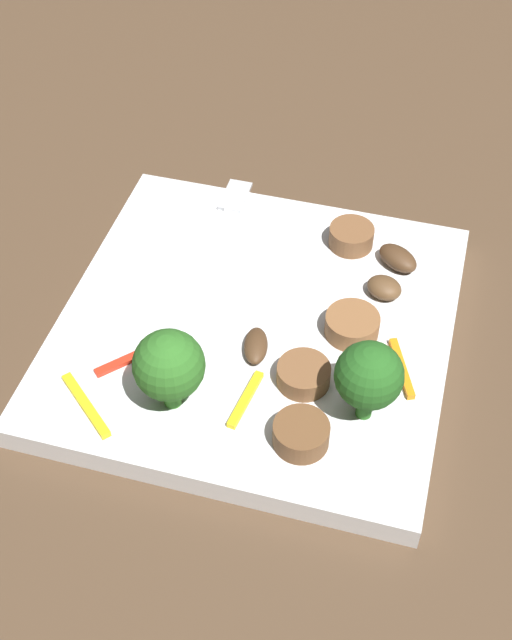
{
  "coord_description": "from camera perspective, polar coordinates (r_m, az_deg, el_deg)",
  "views": [
    {
      "loc": [
        -0.37,
        -0.1,
        0.44
      ],
      "look_at": [
        0.0,
        0.0,
        0.02
      ],
      "focal_mm": 47.99,
      "sensor_mm": 36.0,
      "label": 1
    }
  ],
  "objects": [
    {
      "name": "fork",
      "position": [
        0.62,
        -2.9,
        4.99
      ],
      "size": [
        0.18,
        0.02,
        0.0
      ],
      "rotation": [
        0.0,
        0.0,
        0.0
      ],
      "color": "silver",
      "rests_on": "plate"
    },
    {
      "name": "sausage_slice_1",
      "position": [
        0.5,
        3.03,
        -7.61
      ],
      "size": [
        0.04,
        0.04,
        0.02
      ],
      "primitive_type": "cylinder",
      "rotation": [
        0.0,
        0.0,
        0.21
      ],
      "color": "brown",
      "rests_on": "plate"
    },
    {
      "name": "pepper_strip_3",
      "position": [
        0.55,
        9.69,
        -3.19
      ],
      "size": [
        0.05,
        0.02,
        0.0
      ],
      "primitive_type": "cube",
      "rotation": [
        0.0,
        0.0,
        3.54
      ],
      "color": "orange",
      "rests_on": "plate"
    },
    {
      "name": "sausage_slice_2",
      "position": [
        0.53,
        3.19,
        -3.66
      ],
      "size": [
        0.04,
        0.04,
        0.01
      ],
      "primitive_type": "cylinder",
      "rotation": [
        0.0,
        0.0,
        1.22
      ],
      "color": "brown",
      "rests_on": "plate"
    },
    {
      "name": "sausage_slice_0",
      "position": [
        0.56,
        6.43,
        -0.34
      ],
      "size": [
        0.04,
        0.04,
        0.01
      ],
      "primitive_type": "cylinder",
      "rotation": [
        0.0,
        0.0,
        1.86
      ],
      "color": "brown",
      "rests_on": "plate"
    },
    {
      "name": "mushroom_1",
      "position": [
        0.61,
        9.45,
        4.09
      ],
      "size": [
        0.03,
        0.04,
        0.01
      ],
      "primitive_type": "ellipsoid",
      "rotation": [
        0.0,
        0.0,
        4.1
      ],
      "color": "#4C331E",
      "rests_on": "plate"
    },
    {
      "name": "plate",
      "position": [
        0.57,
        0.0,
        -0.58
      ],
      "size": [
        0.26,
        0.26,
        0.02
      ],
      "primitive_type": "cube",
      "color": "white",
      "rests_on": "ground_plane"
    },
    {
      "name": "mushroom_0",
      "position": [
        0.59,
        8.55,
        2.15
      ],
      "size": [
        0.03,
        0.03,
        0.01
      ],
      "primitive_type": "ellipsoid",
      "rotation": [
        0.0,
        0.0,
        1.22
      ],
      "color": "brown",
      "rests_on": "plate"
    },
    {
      "name": "sausage_slice_3",
      "position": [
        0.62,
        6.37,
        5.55
      ],
      "size": [
        0.04,
        0.04,
        0.02
      ],
      "primitive_type": "cylinder",
      "rotation": [
        0.0,
        0.0,
        1.06
      ],
      "color": "brown",
      "rests_on": "plate"
    },
    {
      "name": "ground_plane",
      "position": [
        0.58,
        0.0,
        -1.14
      ],
      "size": [
        1.4,
        1.4,
        0.0
      ],
      "primitive_type": "plane",
      "color": "#4C3826"
    },
    {
      "name": "pepper_strip_0",
      "position": [
        0.52,
        -0.7,
        -5.32
      ],
      "size": [
        0.04,
        0.01,
        0.0
      ],
      "primitive_type": "cube",
      "rotation": [
        0.0,
        0.0,
        3.0
      ],
      "color": "yellow",
      "rests_on": "plate"
    },
    {
      "name": "broccoli_floret_0",
      "position": [
        0.5,
        7.54,
        -3.75
      ],
      "size": [
        0.04,
        0.04,
        0.06
      ],
      "color": "#296420",
      "rests_on": "plate"
    },
    {
      "name": "broccoli_floret_1",
      "position": [
        0.5,
        -5.83,
        -3.07
      ],
      "size": [
        0.04,
        0.04,
        0.06
      ],
      "color": "#347525",
      "rests_on": "plate"
    },
    {
      "name": "pepper_strip_1",
      "position": [
        0.55,
        -8.99,
        -2.81
      ],
      "size": [
        0.03,
        0.03,
        0.0
      ],
      "primitive_type": "cube",
      "rotation": [
        0.0,
        0.0,
        5.54
      ],
      "color": "red",
      "rests_on": "plate"
    },
    {
      "name": "mushroom_2",
      "position": [
        0.55,
        -0.01,
        -1.73
      ],
      "size": [
        0.03,
        0.02,
        0.01
      ],
      "primitive_type": "ellipsoid",
      "rotation": [
        0.0,
        0.0,
        0.22
      ],
      "color": "#4C331E",
      "rests_on": "plate"
    },
    {
      "name": "pepper_strip_2",
      "position": [
        0.53,
        -11.28,
        -5.59
      ],
      "size": [
        0.04,
        0.05,
        0.0
      ],
      "primitive_type": "cube",
      "rotation": [
        0.0,
        0.0,
        0.86
      ],
      "color": "yellow",
      "rests_on": "plate"
    }
  ]
}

